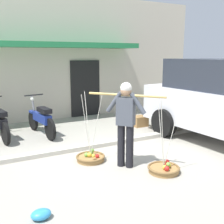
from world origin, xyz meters
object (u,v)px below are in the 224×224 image
Objects in this scene: fruit_vendor at (126,119)px; fruit_basket_left_side at (91,157)px; plastic_litter_bag at (41,214)px; wooden_crate at (140,121)px; motorcycle_second_in_row at (41,119)px; fruit_basket_right_side at (164,168)px.

fruit_vendor is 1.19m from fruit_basket_left_side.
plastic_litter_bag is 0.64× the size of wooden_crate.
motorcycle_second_in_row reaches higher than wooden_crate.
fruit_vendor is 0.93× the size of motorcycle_second_in_row.
fruit_basket_left_side reaches higher than motorcycle_second_in_row.
fruit_basket_right_side is 3.45m from wooden_crate.
motorcycle_second_in_row is at bearing 107.66° from fruit_vendor.
wooden_crate is (2.51, 1.92, 0.08)m from fruit_basket_left_side.
wooden_crate is at bearing 37.41° from fruit_basket_left_side.
fruit_vendor is 3.85× the size of wooden_crate.
motorcycle_second_in_row reaches higher than plastic_litter_bag.
plastic_litter_bag is at bearing -103.98° from motorcycle_second_in_row.
wooden_crate is (2.95, -0.46, -0.29)m from motorcycle_second_in_row.
fruit_basket_left_side is 3.30× the size of wooden_crate.
fruit_vendor is at bearing -72.34° from motorcycle_second_in_row.
fruit_basket_right_side reaches higher than wooden_crate.
fruit_basket_right_side is at bearing -115.78° from wooden_crate.
plastic_litter_bag is at bearing -170.06° from fruit_basket_right_side.
fruit_vendor is 1.17× the size of fruit_basket_right_side.
fruit_basket_right_side is 5.18× the size of plastic_litter_bag.
fruit_vendor is at bearing -49.65° from fruit_basket_left_side.
fruit_vendor is at bearing 130.30° from fruit_basket_right_side.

